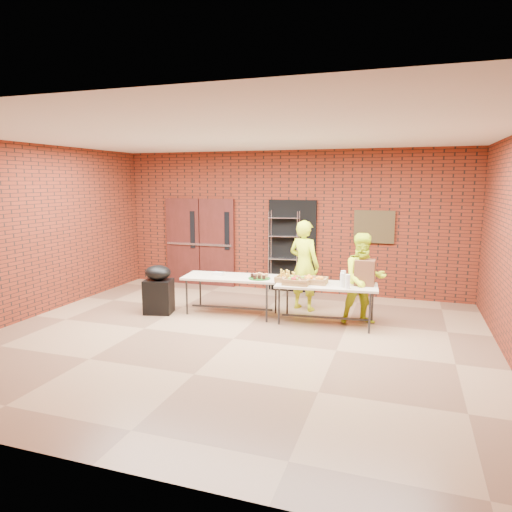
# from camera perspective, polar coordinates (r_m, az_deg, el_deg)

# --- Properties ---
(room) EXTENTS (8.08, 7.08, 3.28)m
(room) POSITION_cam_1_polar(r_m,az_deg,el_deg) (7.11, -2.92, 1.95)
(room) COLOR brown
(room) RESTS_ON ground
(double_doors) EXTENTS (1.78, 0.12, 2.10)m
(double_doors) POSITION_cam_1_polar(r_m,az_deg,el_deg) (11.18, -7.01, 1.76)
(double_doors) COLOR #481814
(double_doors) RESTS_ON room
(dark_doorway) EXTENTS (1.10, 0.06, 2.10)m
(dark_doorway) POSITION_cam_1_polar(r_m,az_deg,el_deg) (10.43, 4.53, 1.24)
(dark_doorway) COLOR black
(dark_doorway) RESTS_ON room
(bronze_plaque) EXTENTS (0.85, 0.04, 0.70)m
(bronze_plaque) POSITION_cam_1_polar(r_m,az_deg,el_deg) (10.09, 14.55, 3.56)
(bronze_plaque) COLOR #382C16
(bronze_plaque) RESTS_ON room
(wire_rack) EXTENTS (0.71, 0.33, 1.86)m
(wire_rack) POSITION_cam_1_polar(r_m,az_deg,el_deg) (10.35, 3.49, 0.52)
(wire_rack) COLOR #B0AFB6
(wire_rack) RESTS_ON room
(table_left) EXTENTS (1.86, 0.93, 0.74)m
(table_left) POSITION_cam_1_polar(r_m,az_deg,el_deg) (8.66, -3.11, -2.93)
(table_left) COLOR #C4B795
(table_left) RESTS_ON room
(table_right) EXTENTS (1.82, 0.91, 0.72)m
(table_right) POSITION_cam_1_polar(r_m,az_deg,el_deg) (8.14, 8.78, -3.92)
(table_right) COLOR #C4B795
(table_right) RESTS_ON room
(basket_bananas) EXTENTS (0.40, 0.31, 0.12)m
(basket_bananas) POSITION_cam_1_polar(r_m,az_deg,el_deg) (8.25, 3.91, -2.84)
(basket_bananas) COLOR #9C6A3F
(basket_bananas) RESTS_ON table_right
(basket_oranges) EXTENTS (0.43, 0.34, 0.13)m
(basket_oranges) POSITION_cam_1_polar(r_m,az_deg,el_deg) (8.15, 7.35, -3.02)
(basket_oranges) COLOR #9C6A3F
(basket_oranges) RESTS_ON table_right
(basket_apples) EXTENTS (0.45, 0.35, 0.14)m
(basket_apples) POSITION_cam_1_polar(r_m,az_deg,el_deg) (8.04, 5.09, -3.13)
(basket_apples) COLOR #9C6A3F
(basket_apples) RESTS_ON table_right
(muffin_tray) EXTENTS (0.41, 0.41, 0.10)m
(muffin_tray) POSITION_cam_1_polar(r_m,az_deg,el_deg) (8.41, 0.41, -2.55)
(muffin_tray) COLOR #155116
(muffin_tray) RESTS_ON table_left
(napkin_box) EXTENTS (0.18, 0.12, 0.06)m
(napkin_box) POSITION_cam_1_polar(r_m,az_deg,el_deg) (8.75, -4.72, -2.22)
(napkin_box) COLOR silver
(napkin_box) RESTS_ON table_left
(coffee_dispenser) EXTENTS (0.34, 0.30, 0.45)m
(coffee_dispenser) POSITION_cam_1_polar(r_m,az_deg,el_deg) (8.16, 13.45, -2.00)
(coffee_dispenser) COLOR brown
(coffee_dispenser) RESTS_ON table_right
(cup_stack_front) EXTENTS (0.08, 0.08, 0.25)m
(cup_stack_front) POSITION_cam_1_polar(r_m,az_deg,el_deg) (7.93, 10.75, -2.97)
(cup_stack_front) COLOR silver
(cup_stack_front) RESTS_ON table_right
(cup_stack_mid) EXTENTS (0.08, 0.08, 0.24)m
(cup_stack_mid) POSITION_cam_1_polar(r_m,az_deg,el_deg) (7.83, 11.38, -3.16)
(cup_stack_mid) COLOR silver
(cup_stack_mid) RESTS_ON table_right
(cup_stack_back) EXTENTS (0.09, 0.09, 0.26)m
(cup_stack_back) POSITION_cam_1_polar(r_m,az_deg,el_deg) (8.05, 10.84, -2.73)
(cup_stack_back) COLOR silver
(cup_stack_back) RESTS_ON table_right
(covered_grill) EXTENTS (0.59, 0.53, 0.94)m
(covered_grill) POSITION_cam_1_polar(r_m,az_deg,el_deg) (8.94, -12.09, -4.09)
(covered_grill) COLOR black
(covered_grill) RESTS_ON room
(volunteer_woman) EXTENTS (0.75, 0.62, 1.77)m
(volunteer_woman) POSITION_cam_1_polar(r_m,az_deg,el_deg) (8.97, 6.03, -1.17)
(volunteer_woman) COLOR #CDEA1A
(volunteer_woman) RESTS_ON room
(volunteer_man) EXTENTS (0.97, 0.87, 1.62)m
(volunteer_man) POSITION_cam_1_polar(r_m,az_deg,el_deg) (8.25, 13.31, -2.82)
(volunteer_man) COLOR #CDEA1A
(volunteer_man) RESTS_ON room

